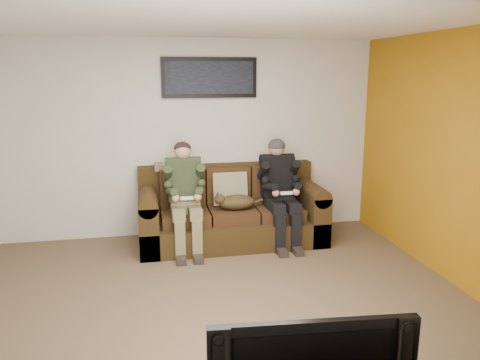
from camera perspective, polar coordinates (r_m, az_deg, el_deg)
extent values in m
plane|color=brown|center=(4.55, -2.62, -15.39)|extent=(5.00, 5.00, 0.00)
plane|color=silver|center=(4.03, -3.02, 19.21)|extent=(5.00, 5.00, 0.00)
plane|color=beige|center=(6.30, -5.91, 5.01)|extent=(5.00, 0.00, 5.00)
plane|color=beige|center=(2.01, 7.18, -12.39)|extent=(5.00, 0.00, 5.00)
plane|color=beige|center=(5.10, 26.18, 1.91)|extent=(0.00, 4.50, 4.50)
plane|color=#A26B10|center=(5.10, 26.09, 1.91)|extent=(0.00, 4.50, 4.50)
cube|color=#34240F|center=(6.14, -1.02, -6.08)|extent=(2.35, 1.01, 0.32)
cube|color=#34240F|center=(6.39, -1.69, -0.84)|extent=(2.35, 0.21, 0.64)
cube|color=#34240F|center=(6.00, -11.05, -5.17)|extent=(0.24, 1.01, 0.64)
cube|color=#34240F|center=(6.36, 8.41, -4.03)|extent=(0.24, 1.01, 0.64)
cylinder|color=#34240F|center=(5.91, -11.18, -2.21)|extent=(0.24, 1.01, 0.24)
cylinder|color=#34240F|center=(6.27, 8.51, -1.23)|extent=(0.24, 1.01, 0.24)
cube|color=#3A2411|center=(5.94, -6.72, -4.43)|extent=(0.59, 0.64, 0.15)
cube|color=#3A2411|center=(6.15, -7.03, -0.85)|extent=(0.59, 0.15, 0.47)
cube|color=#3A2411|center=(6.02, -0.94, -4.12)|extent=(0.59, 0.64, 0.15)
cube|color=#3A2411|center=(6.23, -1.46, -0.59)|extent=(0.59, 0.15, 0.47)
cube|color=#3A2411|center=(6.15, 4.64, -3.78)|extent=(0.59, 0.64, 0.15)
cube|color=#3A2411|center=(6.36, 3.93, -0.34)|extent=(0.59, 0.15, 0.47)
cube|color=#8B7E5B|center=(6.11, -1.26, -1.05)|extent=(0.45, 0.21, 0.44)
cube|color=gray|center=(6.22, -8.17, 1.68)|extent=(0.48, 0.24, 0.09)
cube|color=olive|center=(5.87, -6.73, -3.17)|extent=(0.36, 0.30, 0.14)
cube|color=#2B3520|center=(5.89, -6.89, -0.11)|extent=(0.40, 0.30, 0.53)
cylinder|color=#2B3520|center=(5.87, -6.96, 1.94)|extent=(0.44, 0.18, 0.18)
sphere|color=tan|center=(5.86, -7.01, 3.51)|extent=(0.21, 0.21, 0.21)
cube|color=olive|center=(5.68, -7.56, -3.87)|extent=(0.15, 0.42, 0.13)
cube|color=olive|center=(5.69, -5.55, -3.77)|extent=(0.15, 0.42, 0.13)
cube|color=olive|center=(5.58, -7.33, -7.35)|extent=(0.12, 0.13, 0.47)
cube|color=olive|center=(5.60, -5.27, -7.24)|extent=(0.12, 0.13, 0.47)
cube|color=black|center=(5.58, -7.21, -9.51)|extent=(0.11, 0.26, 0.08)
cube|color=black|center=(5.59, -5.13, -9.40)|extent=(0.11, 0.26, 0.08)
cylinder|color=#2B3520|center=(5.79, -8.83, 0.62)|extent=(0.11, 0.30, 0.28)
cylinder|color=#2B3520|center=(5.82, -4.89, 0.79)|extent=(0.11, 0.30, 0.28)
cylinder|color=#2B3520|center=(5.62, -8.35, -1.43)|extent=(0.14, 0.32, 0.15)
cylinder|color=#2B3520|center=(5.64, -4.91, -1.27)|extent=(0.14, 0.32, 0.15)
sphere|color=tan|center=(5.51, -7.85, -2.22)|extent=(0.09, 0.09, 0.09)
sphere|color=tan|center=(5.54, -5.16, -2.09)|extent=(0.09, 0.09, 0.09)
cube|color=white|center=(5.50, -6.49, -2.21)|extent=(0.15, 0.04, 0.03)
ellipsoid|color=black|center=(5.87, -7.03, 3.82)|extent=(0.22, 0.22, 0.17)
cube|color=black|center=(6.08, 4.75, -2.56)|extent=(0.36, 0.30, 0.14)
cube|color=black|center=(6.11, 4.54, 0.40)|extent=(0.40, 0.30, 0.53)
cylinder|color=black|center=(6.08, 4.52, 2.37)|extent=(0.44, 0.18, 0.18)
sphere|color=#A3705B|center=(6.07, 4.50, 3.89)|extent=(0.21, 0.21, 0.21)
cube|color=black|center=(5.87, 4.34, -3.21)|extent=(0.15, 0.42, 0.13)
cube|color=black|center=(5.93, 6.21, -3.10)|extent=(0.15, 0.42, 0.13)
cube|color=black|center=(5.78, 4.83, -6.56)|extent=(0.12, 0.13, 0.47)
cube|color=black|center=(5.84, 6.73, -6.41)|extent=(0.12, 0.13, 0.47)
cube|color=black|center=(5.78, 5.02, -8.64)|extent=(0.11, 0.26, 0.08)
cube|color=black|center=(5.83, 6.93, -8.47)|extent=(0.11, 0.26, 0.08)
cylinder|color=black|center=(5.97, 2.89, 1.11)|extent=(0.11, 0.30, 0.28)
cylinder|color=black|center=(6.08, 6.55, 1.26)|extent=(0.11, 0.30, 0.28)
cylinder|color=black|center=(5.80, 3.69, -0.86)|extent=(0.14, 0.32, 0.15)
cylinder|color=black|center=(5.90, 6.89, -0.70)|extent=(0.14, 0.32, 0.15)
sphere|color=#A3705B|center=(5.71, 4.39, -1.60)|extent=(0.09, 0.09, 0.09)
sphere|color=#A3705B|center=(5.79, 6.87, -1.47)|extent=(0.09, 0.09, 0.09)
cube|color=white|center=(5.73, 5.69, -1.58)|extent=(0.15, 0.04, 0.03)
ellipsoid|color=black|center=(6.07, 4.50, 4.17)|extent=(0.22, 0.22, 0.19)
ellipsoid|color=#4C3E1E|center=(5.91, -0.42, -2.72)|extent=(0.47, 0.26, 0.19)
sphere|color=#4C3E1E|center=(5.83, -2.49, -2.38)|extent=(0.14, 0.14, 0.14)
cone|color=#4C3E1E|center=(5.78, -2.64, -1.81)|extent=(0.04, 0.04, 0.04)
cone|color=#4C3E1E|center=(5.85, -2.75, -1.64)|extent=(0.04, 0.04, 0.04)
cylinder|color=#4C3E1E|center=(6.02, 1.73, -2.79)|extent=(0.26, 0.13, 0.08)
cube|color=black|center=(6.24, -3.74, 12.35)|extent=(1.25, 0.04, 0.52)
cube|color=black|center=(6.22, -3.71, 12.34)|extent=(1.15, 0.01, 0.42)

